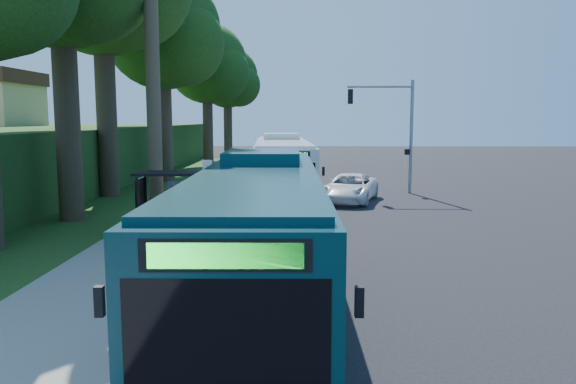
{
  "coord_description": "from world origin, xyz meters",
  "views": [
    {
      "loc": [
        -2.02,
        -25.07,
        4.67
      ],
      "look_at": [
        -2.63,
        1.0,
        1.24
      ],
      "focal_mm": 35.0,
      "sensor_mm": 36.0,
      "label": 1
    }
  ],
  "objects_px": {
    "teal_bus": "(259,241)",
    "pickup": "(350,188)",
    "white_bus": "(282,172)",
    "bus_shelter": "(171,190)"
  },
  "relations": [
    {
      "from": "bus_shelter",
      "to": "white_bus",
      "type": "relative_size",
      "value": 0.25
    },
    {
      "from": "teal_bus",
      "to": "pickup",
      "type": "relative_size",
      "value": 2.31
    },
    {
      "from": "white_bus",
      "to": "pickup",
      "type": "relative_size",
      "value": 2.34
    },
    {
      "from": "teal_bus",
      "to": "white_bus",
      "type": "bearing_deg",
      "value": 88.96
    },
    {
      "from": "pickup",
      "to": "bus_shelter",
      "type": "bearing_deg",
      "value": -115.17
    },
    {
      "from": "teal_bus",
      "to": "pickup",
      "type": "height_order",
      "value": "teal_bus"
    },
    {
      "from": "white_bus",
      "to": "teal_bus",
      "type": "height_order",
      "value": "white_bus"
    },
    {
      "from": "pickup",
      "to": "teal_bus",
      "type": "bearing_deg",
      "value": -85.6
    },
    {
      "from": "bus_shelter",
      "to": "teal_bus",
      "type": "relative_size",
      "value": 0.25
    },
    {
      "from": "teal_bus",
      "to": "pickup",
      "type": "bearing_deg",
      "value": 77.71
    }
  ]
}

